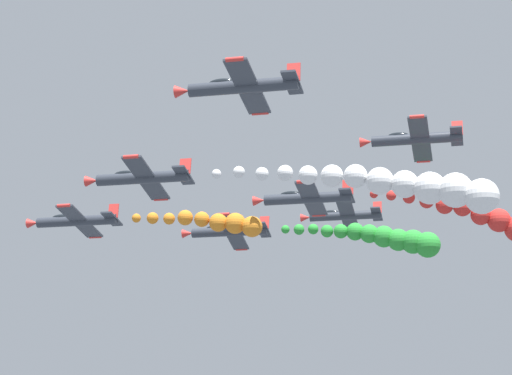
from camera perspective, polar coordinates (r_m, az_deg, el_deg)
airplane_lead at (r=111.74m, az=-10.06°, el=-1.85°), size 9.49×10.35×2.83m
smoke_trail_lead at (r=106.80m, az=-2.09°, el=-1.96°), size 2.30×14.09×3.14m
airplane_left_inner at (r=96.72m, az=-6.45°, el=0.54°), size 9.44×10.35×2.97m
smoke_trail_left_inner at (r=89.88m, az=8.68°, el=0.09°), size 4.29×25.87×5.98m
airplane_right_inner at (r=119.08m, az=-1.57°, el=-2.47°), size 9.33×10.35×3.22m
smoke_trail_right_inner at (r=115.13m, az=7.51°, el=-2.84°), size 3.15×18.10×4.59m
airplane_left_outer at (r=104.07m, az=2.82°, el=-0.59°), size 9.51×10.35×2.74m
airplane_right_outer at (r=82.38m, az=-0.84°, el=5.66°), size 9.51×10.35×2.75m
airplane_trailing at (r=130.01m, az=4.92°, el=-1.58°), size 9.38×10.35×3.13m
airplane_high_slot at (r=104.30m, az=8.84°, el=2.70°), size 9.40×10.35×3.07m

